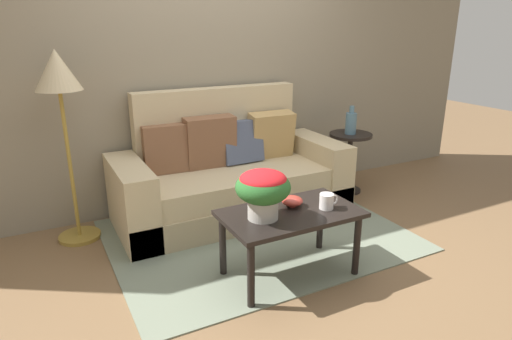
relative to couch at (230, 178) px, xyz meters
name	(u,v)px	position (x,y,z in m)	size (l,w,h in m)	color
ground_plane	(268,244)	(0.00, -0.70, -0.34)	(14.00, 14.00, 0.00)	brown
wall_back	(207,51)	(0.00, 0.46, 1.08)	(6.40, 0.12, 2.85)	gray
area_rug	(257,235)	(0.00, -0.53, -0.34)	(2.32, 1.79, 0.01)	gray
couch	(230,178)	(0.00, 0.00, 0.00)	(2.04, 0.86, 1.11)	tan
coffee_table	(290,221)	(-0.08, -1.16, 0.07)	(0.92, 0.53, 0.48)	black
side_table	(350,152)	(1.30, -0.06, 0.08)	(0.43, 0.43, 0.62)	black
floor_lamp	(59,88)	(-1.30, 0.11, 0.87)	(0.34, 0.34, 1.49)	olive
potted_plant	(263,188)	(-0.29, -1.16, 0.34)	(0.35, 0.35, 0.32)	#B7B2A8
coffee_mug	(327,201)	(0.16, -1.22, 0.19)	(0.14, 0.10, 0.10)	white
snack_bowl	(292,201)	(-0.02, -1.08, 0.17)	(0.14, 0.14, 0.07)	#B2382D
table_vase	(351,123)	(1.29, -0.07, 0.39)	(0.11, 0.11, 0.28)	slate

